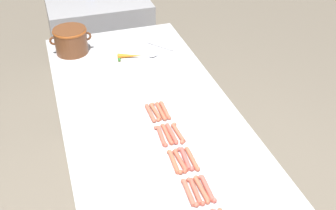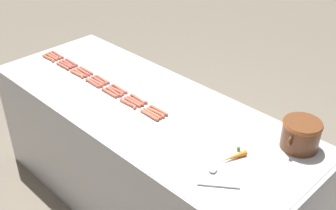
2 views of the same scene
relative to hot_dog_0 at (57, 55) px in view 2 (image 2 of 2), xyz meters
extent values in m
plane|color=#756B5B|center=(0.00, 1.06, -0.92)|extent=(20.00, 20.00, 0.00)
cube|color=#BCBCC1|center=(0.00, 1.06, -0.47)|extent=(0.94, 2.47, 0.91)
cube|color=silver|center=(0.00, 1.06, -0.01)|extent=(0.92, 2.42, 0.00)
cylinder|color=#C05D4A|center=(0.00, 0.00, 0.00)|extent=(0.03, 0.15, 0.02)
sphere|color=#C05D4A|center=(0.00, -0.07, 0.00)|extent=(0.02, 0.02, 0.02)
sphere|color=#C05D4A|center=(0.00, 0.07, 0.00)|extent=(0.02, 0.02, 0.02)
cylinder|color=#C45C50|center=(0.00, 0.20, 0.00)|extent=(0.03, 0.15, 0.02)
sphere|color=#C45C50|center=(0.00, 0.13, 0.00)|extent=(0.02, 0.02, 0.02)
sphere|color=#C45C50|center=(0.00, 0.27, 0.00)|extent=(0.02, 0.02, 0.02)
cylinder|color=#C3654B|center=(0.00, 0.40, 0.00)|extent=(0.02, 0.15, 0.02)
sphere|color=#C3654B|center=(0.00, 0.33, 0.00)|extent=(0.02, 0.02, 0.02)
sphere|color=#C3654B|center=(0.00, 0.47, 0.00)|extent=(0.02, 0.02, 0.02)
cylinder|color=#C5644F|center=(0.00, 0.60, 0.00)|extent=(0.03, 0.15, 0.02)
sphere|color=#C5644F|center=(0.01, 0.53, 0.00)|extent=(0.02, 0.02, 0.02)
sphere|color=#C5644F|center=(0.00, 0.67, 0.00)|extent=(0.02, 0.02, 0.02)
cylinder|color=#CD6548|center=(0.00, 0.80, 0.00)|extent=(0.03, 0.15, 0.02)
sphere|color=#CD6548|center=(0.00, 0.72, 0.00)|extent=(0.02, 0.02, 0.02)
sphere|color=#CD6548|center=(0.00, 0.87, 0.00)|extent=(0.02, 0.02, 0.02)
cylinder|color=#CC5E4B|center=(0.00, 1.00, 0.00)|extent=(0.03, 0.15, 0.02)
sphere|color=#CC5E4B|center=(0.00, 0.92, 0.00)|extent=(0.02, 0.02, 0.02)
sphere|color=#CC5E4B|center=(-0.01, 1.07, 0.00)|extent=(0.02, 0.02, 0.02)
cylinder|color=#C2604A|center=(0.00, 1.20, 0.00)|extent=(0.02, 0.15, 0.02)
sphere|color=#C2604A|center=(0.00, 1.13, 0.00)|extent=(0.02, 0.02, 0.02)
sphere|color=#C2604A|center=(0.00, 1.27, 0.00)|extent=(0.02, 0.02, 0.02)
cylinder|color=#C6664C|center=(0.03, 0.00, 0.00)|extent=(0.03, 0.15, 0.02)
sphere|color=#C6664C|center=(0.03, -0.08, 0.00)|extent=(0.02, 0.02, 0.02)
sphere|color=#C6664C|center=(0.02, 0.07, 0.00)|extent=(0.02, 0.02, 0.02)
cylinder|color=#C35E4F|center=(0.03, 0.20, 0.00)|extent=(0.03, 0.15, 0.02)
sphere|color=#C35E4F|center=(0.04, 0.13, 0.00)|extent=(0.02, 0.02, 0.02)
sphere|color=#C35E4F|center=(0.02, 0.28, 0.00)|extent=(0.02, 0.02, 0.02)
cylinder|color=#C25B4C|center=(0.03, 0.40, 0.00)|extent=(0.02, 0.15, 0.02)
sphere|color=#C25B4C|center=(0.03, 0.33, 0.00)|extent=(0.02, 0.02, 0.02)
sphere|color=#C25B4C|center=(0.02, 0.47, 0.00)|extent=(0.02, 0.02, 0.02)
cylinder|color=#C55C4A|center=(0.03, 0.60, 0.00)|extent=(0.03, 0.15, 0.02)
sphere|color=#C55C4A|center=(0.03, 0.52, 0.00)|extent=(0.02, 0.02, 0.02)
sphere|color=#C55C4A|center=(0.02, 0.67, 0.00)|extent=(0.02, 0.02, 0.02)
cylinder|color=#CB5E48|center=(0.03, 0.80, 0.00)|extent=(0.03, 0.15, 0.02)
sphere|color=#CB5E48|center=(0.03, 0.72, 0.00)|extent=(0.02, 0.02, 0.02)
sphere|color=#CB5E48|center=(0.03, 0.87, 0.00)|extent=(0.02, 0.02, 0.02)
cylinder|color=#C65F47|center=(0.03, 1.00, 0.00)|extent=(0.02, 0.15, 0.02)
sphere|color=#C65F47|center=(0.03, 0.93, 0.00)|extent=(0.02, 0.02, 0.02)
sphere|color=#C65F47|center=(0.03, 1.07, 0.00)|extent=(0.02, 0.02, 0.02)
cylinder|color=#C3674A|center=(0.03, 1.20, 0.00)|extent=(0.03, 0.15, 0.02)
sphere|color=#C3674A|center=(0.02, 1.13, 0.00)|extent=(0.02, 0.02, 0.02)
sphere|color=#C3674A|center=(0.03, 1.27, 0.00)|extent=(0.02, 0.02, 0.02)
cylinder|color=#CA684C|center=(0.05, 0.00, 0.00)|extent=(0.02, 0.15, 0.02)
sphere|color=#CA684C|center=(0.05, -0.07, 0.00)|extent=(0.02, 0.02, 0.02)
sphere|color=#CA684C|center=(0.05, 0.07, 0.00)|extent=(0.02, 0.02, 0.02)
cylinder|color=#C85A4E|center=(0.06, 0.20, 0.00)|extent=(0.03, 0.15, 0.02)
sphere|color=#C85A4E|center=(0.05, 0.13, 0.00)|extent=(0.02, 0.02, 0.02)
sphere|color=#C85A4E|center=(0.06, 0.27, 0.00)|extent=(0.02, 0.02, 0.02)
cylinder|color=#BF5F4A|center=(0.06, 0.40, 0.00)|extent=(0.03, 0.15, 0.02)
sphere|color=#BF5F4A|center=(0.06, 0.33, 0.00)|extent=(0.02, 0.02, 0.02)
sphere|color=#BF5F4A|center=(0.05, 0.47, 0.00)|extent=(0.02, 0.02, 0.02)
cylinder|color=#C6654B|center=(0.06, 0.60, 0.00)|extent=(0.03, 0.15, 0.02)
sphere|color=#C6654B|center=(0.06, 0.53, 0.00)|extent=(0.02, 0.02, 0.02)
sphere|color=#C6654B|center=(0.06, 0.67, 0.00)|extent=(0.02, 0.02, 0.02)
cylinder|color=#C25951|center=(0.06, 0.80, 0.00)|extent=(0.03, 0.15, 0.02)
sphere|color=#C25951|center=(0.06, 0.73, 0.00)|extent=(0.02, 0.02, 0.02)
sphere|color=#C25951|center=(0.05, 0.87, 0.00)|extent=(0.02, 0.02, 0.02)
cylinder|color=#CD5B4C|center=(0.05, 1.00, 0.00)|extent=(0.02, 0.15, 0.02)
sphere|color=#CD5B4C|center=(0.05, 0.93, 0.00)|extent=(0.02, 0.02, 0.02)
sphere|color=#CD5B4C|center=(0.05, 1.07, 0.00)|extent=(0.02, 0.02, 0.02)
cylinder|color=#C46449|center=(0.06, 1.20, 0.00)|extent=(0.02, 0.15, 0.02)
sphere|color=#C46449|center=(0.06, 1.12, 0.00)|extent=(0.02, 0.02, 0.02)
sphere|color=#C46449|center=(0.06, 1.27, 0.00)|extent=(0.02, 0.02, 0.02)
cylinder|color=#CE664A|center=(0.09, 0.01, 0.00)|extent=(0.03, 0.15, 0.02)
sphere|color=#CE664A|center=(0.08, -0.07, 0.00)|extent=(0.02, 0.02, 0.02)
sphere|color=#CE664A|center=(0.09, 0.08, 0.00)|extent=(0.02, 0.02, 0.02)
cylinder|color=#C45E4C|center=(0.08, 0.21, 0.00)|extent=(0.03, 0.15, 0.02)
sphere|color=#C45E4C|center=(0.08, 0.13, 0.00)|extent=(0.02, 0.02, 0.02)
sphere|color=#C45E4C|center=(0.09, 0.28, 0.00)|extent=(0.02, 0.02, 0.02)
cylinder|color=#C86748|center=(0.08, 0.40, 0.00)|extent=(0.03, 0.15, 0.02)
sphere|color=#C86748|center=(0.08, 0.32, 0.00)|extent=(0.02, 0.02, 0.02)
sphere|color=#C86748|center=(0.09, 0.47, 0.00)|extent=(0.02, 0.02, 0.02)
cylinder|color=#CD5D50|center=(0.08, 0.60, 0.00)|extent=(0.03, 0.15, 0.02)
sphere|color=#CD5D50|center=(0.09, 0.52, 0.00)|extent=(0.02, 0.02, 0.02)
sphere|color=#CD5D50|center=(0.08, 0.67, 0.00)|extent=(0.02, 0.02, 0.02)
cylinder|color=#CB6448|center=(0.09, 0.79, 0.00)|extent=(0.02, 0.15, 0.02)
sphere|color=#CB6448|center=(0.09, 0.72, 0.00)|extent=(0.02, 0.02, 0.02)
sphere|color=#CB6448|center=(0.09, 0.86, 0.00)|extent=(0.02, 0.02, 0.02)
cylinder|color=#C6644B|center=(0.09, 0.99, 0.00)|extent=(0.03, 0.15, 0.02)
sphere|color=#C6644B|center=(0.08, 0.92, 0.00)|extent=(0.02, 0.02, 0.02)
sphere|color=#C6644B|center=(0.09, 1.06, 0.00)|extent=(0.02, 0.02, 0.02)
cylinder|color=#CD654B|center=(0.08, 1.20, 0.00)|extent=(0.03, 0.15, 0.02)
sphere|color=#CD654B|center=(0.08, 1.13, 0.00)|extent=(0.02, 0.02, 0.02)
sphere|color=#CD654B|center=(0.08, 1.27, 0.00)|extent=(0.02, 0.02, 0.02)
cylinder|color=brown|center=(-0.31, 2.04, 0.08)|extent=(0.22, 0.22, 0.17)
torus|color=#9E4A1B|center=(-0.31, 2.04, 0.15)|extent=(0.23, 0.23, 0.03)
torus|color=brown|center=(-0.42, 2.04, 0.09)|extent=(0.06, 0.02, 0.06)
torus|color=brown|center=(-0.20, 2.04, 0.09)|extent=(0.06, 0.02, 0.06)
cylinder|color=#B7B7BC|center=(0.28, 1.93, -0.01)|extent=(0.14, 0.18, 0.01)
ellipsoid|color=#B7B7BC|center=(0.20, 1.82, 0.00)|extent=(0.09, 0.08, 0.02)
cone|color=orange|center=(0.04, 1.84, 0.00)|extent=(0.17, 0.08, 0.03)
sphere|color=#387F2D|center=(-0.04, 1.82, 0.00)|extent=(0.02, 0.02, 0.02)
camera|label=1|loc=(-0.46, -0.54, 1.34)|focal=44.28mm
camera|label=2|loc=(1.62, 2.90, 1.51)|focal=45.80mm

